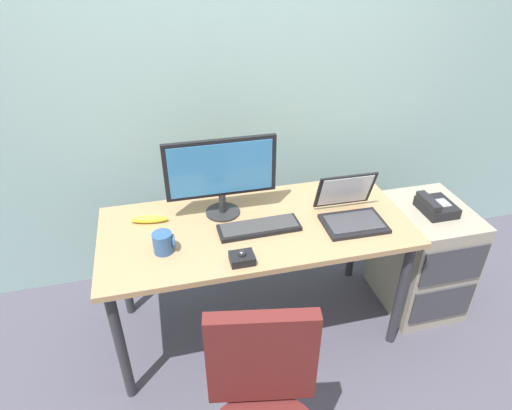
{
  "coord_description": "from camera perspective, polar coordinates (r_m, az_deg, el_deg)",
  "views": [
    {
      "loc": [
        -0.44,
        -1.79,
        2.02
      ],
      "look_at": [
        0.0,
        0.0,
        0.85
      ],
      "focal_mm": 31.06,
      "sensor_mm": 36.0,
      "label": 1
    }
  ],
  "objects": [
    {
      "name": "ground_plane",
      "position": [
        2.74,
        0.0,
        -15.14
      ],
      "size": [
        8.0,
        8.0,
        0.0
      ],
      "primitive_type": "plane",
      "color": "#494653"
    },
    {
      "name": "trackball_mouse",
      "position": [
        2.01,
        -1.82,
        -6.81
      ],
      "size": [
        0.11,
        0.09,
        0.07
      ],
      "color": "black",
      "rests_on": "desk"
    },
    {
      "name": "desk_phone",
      "position": [
        2.63,
        22.14,
        -0.16
      ],
      "size": [
        0.17,
        0.2,
        0.09
      ],
      "color": "black",
      "rests_on": "file_cabinet"
    },
    {
      "name": "coffee_mug",
      "position": [
        2.09,
        -11.84,
        -4.76
      ],
      "size": [
        0.1,
        0.09,
        0.1
      ],
      "color": "#2D5186",
      "rests_on": "desk"
    },
    {
      "name": "back_wall",
      "position": [
        2.61,
        -3.87,
        18.62
      ],
      "size": [
        6.0,
        0.1,
        2.8
      ],
      "primitive_type": "cube",
      "color": "#8DAFA8",
      "rests_on": "ground"
    },
    {
      "name": "keyboard",
      "position": [
        2.21,
        0.41,
        -2.9
      ],
      "size": [
        0.41,
        0.15,
        0.03
      ],
      "color": "black",
      "rests_on": "desk"
    },
    {
      "name": "file_cabinet",
      "position": [
        2.85,
        20.58,
        -6.25
      ],
      "size": [
        0.42,
        0.53,
        0.67
      ],
      "color": "gray",
      "rests_on": "ground"
    },
    {
      "name": "desk",
      "position": [
        2.3,
        0.0,
        -4.17
      ],
      "size": [
        1.57,
        0.71,
        0.73
      ],
      "color": "#A37F57",
      "rests_on": "ground"
    },
    {
      "name": "banana",
      "position": [
        2.32,
        -13.58,
        -1.8
      ],
      "size": [
        0.19,
        0.07,
        0.04
      ],
      "primitive_type": "ellipsoid",
      "rotation": [
        0.0,
        0.0,
        2.98
      ],
      "color": "yellow",
      "rests_on": "desk"
    },
    {
      "name": "monitor_main",
      "position": [
        2.22,
        -4.53,
        4.22
      ],
      "size": [
        0.56,
        0.18,
        0.42
      ],
      "color": "#262628",
      "rests_on": "desk"
    },
    {
      "name": "laptop",
      "position": [
        2.31,
        12.08,
        -0.76
      ],
      "size": [
        0.32,
        0.3,
        0.23
      ],
      "color": "black",
      "rests_on": "desk"
    }
  ]
}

